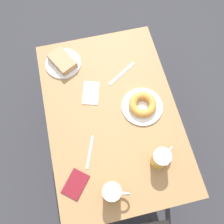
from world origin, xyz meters
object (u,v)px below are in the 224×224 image
knife (122,74)px  beer_mug_left (113,193)px  plate_with_cake (63,62)px  passport_near_edge (76,184)px  fork (90,152)px  plate_with_donut (143,105)px  beer_mug_center (161,158)px  napkin_folded (91,93)px

knife → beer_mug_left: bearing=72.2°
plate_with_cake → passport_near_edge: size_ratio=1.32×
fork → passport_near_edge: size_ratio=1.05×
plate_with_donut → beer_mug_center: 0.30m
fork → passport_near_edge: 0.17m
beer_mug_center → knife: (0.06, -0.52, -0.06)m
plate_with_cake → plate_with_donut: same height
beer_mug_center → plate_with_cake: bearing=-60.7°
beer_mug_left → knife: bearing=-107.8°
plate_with_donut → beer_mug_center: size_ratio=1.85×
beer_mug_center → beer_mug_left: bearing=21.1°
knife → beer_mug_center: bearing=96.4°
fork → napkin_folded: bearing=-102.2°
beer_mug_left → napkin_folded: (-0.00, -0.54, -0.06)m
napkin_folded → knife: (-0.19, -0.08, -0.00)m
fork → knife: 0.48m
plate_with_donut → passport_near_edge: 0.52m
beer_mug_left → napkin_folded: bearing=-90.4°
plate_with_cake → beer_mug_center: bearing=119.3°
napkin_folded → knife: 0.21m
napkin_folded → knife: bearing=-157.5°
beer_mug_center → fork: 0.35m
beer_mug_left → knife: 0.65m
napkin_folded → passport_near_edge: bearing=70.1°
beer_mug_center → fork: bearing=-20.4°
napkin_folded → plate_with_cake: bearing=-61.9°
beer_mug_left → fork: bearing=-73.5°
napkin_folded → beer_mug_center: bearing=119.9°
plate_with_donut → fork: 0.36m
knife → passport_near_edge: (0.36, 0.54, 0.00)m
plate_with_donut → passport_near_edge: bearing=37.0°
beer_mug_left → beer_mug_center: size_ratio=1.04×
plate_with_donut → beer_mug_center: bearing=90.4°
plate_with_cake → knife: bearing=155.9°
plate_with_donut → beer_mug_left: beer_mug_left is taller
plate_with_cake → beer_mug_left: (-0.11, 0.76, 0.04)m
beer_mug_center → passport_near_edge: beer_mug_center is taller
plate_with_donut → beer_mug_left: size_ratio=1.77×
knife → fork: bearing=56.6°
plate_with_donut → fork: bearing=28.8°
knife → plate_with_cake: bearing=-24.1°
beer_mug_left → beer_mug_center: bearing=-158.9°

